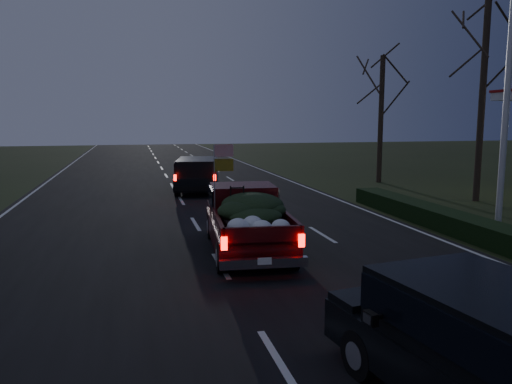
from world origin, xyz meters
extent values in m
plane|color=black|center=(0.00, 0.00, 0.00)|extent=(120.00, 120.00, 0.00)
cube|color=black|center=(0.00, 0.00, 0.01)|extent=(14.00, 120.00, 0.02)
cube|color=black|center=(7.80, 3.00, 0.30)|extent=(1.00, 10.00, 0.60)
cylinder|color=silver|center=(9.50, 2.00, 4.50)|extent=(0.20, 0.20, 9.00)
cylinder|color=black|center=(12.50, 7.00, 4.25)|extent=(0.28, 0.28, 8.50)
cylinder|color=black|center=(11.50, 14.00, 3.50)|extent=(0.28, 0.28, 7.00)
cube|color=#3D080B|center=(0.93, 1.21, 0.57)|extent=(2.29, 4.88, 0.52)
cube|color=#3D080B|center=(1.00, 2.06, 1.28)|extent=(1.88, 1.66, 0.85)
cube|color=black|center=(1.00, 2.06, 1.37)|extent=(1.96, 1.57, 0.52)
cube|color=#3D080B|center=(0.82, -0.02, 0.85)|extent=(1.97, 2.79, 0.06)
ellipsoid|color=black|center=(0.91, 0.45, 1.28)|extent=(1.66, 1.83, 0.57)
cylinder|color=gray|center=(0.08, 1.28, 1.94)|extent=(0.03, 0.03, 1.90)
cube|color=red|center=(0.33, 1.26, 2.73)|extent=(0.49, 0.06, 0.32)
cube|color=gold|center=(0.33, 1.26, 2.35)|extent=(0.49, 0.06, 0.32)
cube|color=black|center=(1.06, 12.67, 0.60)|extent=(2.73, 4.92, 0.58)
cube|color=black|center=(1.02, 12.43, 1.26)|extent=(2.39, 3.66, 0.78)
cube|color=black|center=(1.02, 12.43, 1.34)|extent=(2.47, 3.58, 0.47)
cube|color=black|center=(2.02, -7.00, 0.59)|extent=(2.54, 4.81, 0.57)
cube|color=black|center=(0.78, -6.26, 1.13)|extent=(0.12, 0.22, 0.15)
camera|label=1|loc=(-1.97, -11.56, 3.54)|focal=35.00mm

